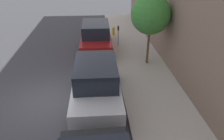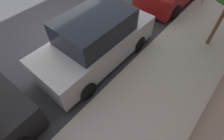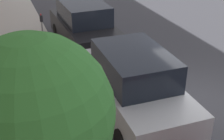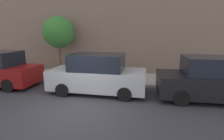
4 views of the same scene
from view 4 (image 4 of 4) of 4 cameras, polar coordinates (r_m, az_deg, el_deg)
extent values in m
plane|color=#38383D|center=(7.20, -11.48, -12.96)|extent=(60.00, 60.00, 0.00)
cube|color=#B2ADA3|center=(11.66, -2.38, -2.45)|extent=(2.95, 32.00, 0.15)
cube|color=black|center=(9.09, 29.98, -4.31)|extent=(2.10, 4.85, 0.96)
cube|color=black|center=(8.91, 30.58, 1.13)|extent=(1.80, 2.65, 0.80)
cylinder|color=black|center=(7.94, 21.64, -8.45)|extent=(0.22, 0.69, 0.69)
cylinder|color=black|center=(9.68, 19.61, -4.61)|extent=(0.22, 0.69, 0.69)
cube|color=#B7BABF|center=(8.93, -4.74, -2.95)|extent=(2.02, 4.82, 0.96)
cube|color=black|center=(8.74, -4.84, 2.63)|extent=(1.76, 2.62, 0.80)
cylinder|color=black|center=(8.72, -15.87, -6.32)|extent=(0.22, 0.65, 0.65)
cylinder|color=black|center=(10.34, -11.33, -3.16)|extent=(0.22, 0.65, 0.65)
cylinder|color=black|center=(7.90, 4.07, -7.84)|extent=(0.22, 0.65, 0.65)
cylinder|color=black|center=(9.66, 5.34, -4.08)|extent=(0.22, 0.65, 0.65)
cylinder|color=black|center=(10.48, -30.76, -4.36)|extent=(0.22, 0.70, 0.70)
cylinder|color=black|center=(11.88, -24.93, -1.96)|extent=(0.22, 0.70, 0.70)
cylinder|color=#ADADB2|center=(10.82, 29.27, -1.90)|extent=(0.07, 0.07, 1.06)
cube|color=#2D2D33|center=(10.70, 29.64, 1.59)|extent=(0.11, 0.15, 0.28)
cube|color=red|center=(10.67, 29.74, 2.46)|extent=(0.04, 0.09, 0.05)
cylinder|color=#ADADB2|center=(13.47, -30.29, 0.73)|extent=(0.07, 0.07, 1.16)
cube|color=#2D2D33|center=(13.36, -30.62, 3.76)|extent=(0.11, 0.15, 0.28)
cube|color=red|center=(13.34, -30.70, 4.46)|extent=(0.04, 0.09, 0.05)
cylinder|color=brown|center=(12.91, -16.53, 4.03)|extent=(0.14, 0.14, 2.29)
sphere|color=#387F33|center=(12.79, -17.02, 11.76)|extent=(2.16, 2.16, 2.16)
camera|label=1|loc=(10.49, 48.58, 23.86)|focal=35.00mm
camera|label=2|loc=(12.09, 16.73, 21.83)|focal=28.00mm
camera|label=3|loc=(15.07, -29.84, 19.72)|focal=50.00mm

